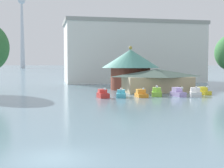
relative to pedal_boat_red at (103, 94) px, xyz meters
The scene contains 12 objects.
ground_plane 31.40m from the pedal_boat_red, 105.17° to the right, with size 2000.00×2000.00×0.00m, color slate.
pedal_boat_red is the anchor object (origin of this frame).
pedal_boat_cyan 2.93m from the pedal_boat_red, ahead, with size 2.09×3.03×1.59m.
pedal_boat_orange 6.19m from the pedal_boat_red, ahead, with size 1.64×2.85×1.57m.
pedal_boat_lime 8.98m from the pedal_boat_red, ahead, with size 2.25×2.75×1.83m.
pedal_boat_lavender 12.23m from the pedal_boat_red, ahead, with size 1.95×2.86×1.65m.
pedal_boat_white 15.04m from the pedal_boat_red, ahead, with size 2.33×2.82×1.74m.
pedal_boat_yellow 17.67m from the pedal_boat_red, ahead, with size 2.27×2.72×1.58m.
boathouse 14.45m from the pedal_boat_red, 34.47° to the left, with size 13.31×7.80×4.30m.
green_roof_pavilion 17.03m from the pedal_boat_red, 59.67° to the left, with size 11.71×11.71×8.87m.
background_building_block 43.59m from the pedal_boat_red, 67.85° to the left, with size 39.55×15.57×17.17m.
distant_broadcast_tower 335.80m from the pedal_boat_red, 96.02° to the left, with size 8.48×8.48×161.30m.
Camera 1 is at (-0.42, -17.41, 5.29)m, focal length 50.27 mm.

